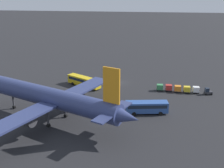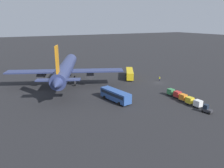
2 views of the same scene
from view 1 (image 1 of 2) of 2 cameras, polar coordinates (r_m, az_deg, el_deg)
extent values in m
plane|color=#232326|center=(96.69, 1.76, 0.29)|extent=(600.00, 600.00, 0.00)
cylinder|color=navy|center=(68.94, -12.54, -2.63)|extent=(37.36, 19.47, 4.70)
cone|color=navy|center=(57.47, 2.74, -6.67)|extent=(7.29, 6.29, 4.23)
cube|color=navy|center=(60.93, -18.45, -6.75)|extent=(11.58, 18.31, 0.44)
cube|color=navy|center=(75.90, -5.63, -0.70)|extent=(11.58, 18.31, 0.44)
cube|color=orange|center=(56.67, -0.12, -0.33)|extent=(3.69, 1.85, 7.53)
cube|color=navy|center=(58.60, 0.21, -5.61)|extent=(7.28, 12.31, 0.28)
cylinder|color=#38383D|center=(63.91, -17.19, -6.88)|extent=(5.28, 4.20, 2.59)
cylinder|color=#38383D|center=(75.14, -7.52, -2.21)|extent=(5.28, 4.20, 2.59)
cylinder|color=#38383D|center=(79.93, -19.39, -3.50)|extent=(0.50, 0.50, 3.76)
cylinder|color=black|center=(80.46, -19.28, -4.44)|extent=(1.02, 0.81, 0.90)
cylinder|color=#38383D|center=(67.38, -12.87, -7.11)|extent=(0.50, 0.50, 3.76)
cylinder|color=black|center=(68.01, -12.78, -8.20)|extent=(1.02, 0.81, 0.90)
cylinder|color=#38383D|center=(71.40, -9.48, -5.34)|extent=(0.50, 0.50, 3.76)
cylinder|color=black|center=(71.99, -9.42, -6.38)|extent=(1.02, 0.81, 0.90)
cube|color=gold|center=(92.83, -5.73, 0.59)|extent=(12.31, 8.73, 2.75)
cube|color=#192333|center=(92.68, -5.74, 0.87)|extent=(11.46, 8.25, 0.88)
cylinder|color=black|center=(95.04, -7.99, 0.09)|extent=(1.01, 0.77, 1.00)
cylinder|color=black|center=(96.83, -6.81, 0.50)|extent=(1.01, 0.77, 1.00)
cylinder|color=black|center=(89.73, -4.51, -0.93)|extent=(1.01, 0.77, 1.00)
cylinder|color=black|center=(91.63, -3.33, -0.48)|extent=(1.01, 0.77, 1.00)
cube|color=#2D5199|center=(73.25, 7.06, -4.62)|extent=(11.21, 4.72, 2.75)
cube|color=#192333|center=(73.06, 7.08, -4.28)|extent=(10.36, 4.60, 0.88)
cylinder|color=black|center=(72.02, 4.53, -6.11)|extent=(1.04, 0.47, 1.00)
cylinder|color=black|center=(74.67, 4.28, -5.16)|extent=(1.04, 0.47, 1.00)
cylinder|color=black|center=(73.07, 9.82, -5.96)|extent=(1.04, 0.47, 1.00)
cylinder|color=black|center=(75.68, 9.38, -5.03)|extent=(1.04, 0.47, 1.00)
cube|color=#333338|center=(90.60, 18.93, -1.64)|extent=(2.63, 1.82, 0.70)
cube|color=#192333|center=(90.14, 18.75, -1.12)|extent=(1.32, 1.39, 1.10)
cylinder|color=black|center=(89.79, 18.59, -2.03)|extent=(0.63, 0.35, 0.60)
cylinder|color=black|center=(90.99, 18.25, -1.72)|extent=(0.63, 0.35, 0.60)
cylinder|color=black|center=(90.47, 19.57, -1.98)|extent=(0.63, 0.35, 0.60)
cylinder|color=black|center=(91.65, 19.22, -1.67)|extent=(0.63, 0.35, 0.60)
cylinder|color=#1E1E2D|center=(98.61, 0.80, 0.94)|extent=(0.32, 0.32, 0.85)
cylinder|color=yellow|center=(98.38, 0.80, 1.35)|extent=(0.38, 0.38, 0.65)
sphere|color=tan|center=(98.25, 0.80, 1.60)|extent=(0.24, 0.24, 0.24)
cube|color=#38383D|center=(90.73, 16.64, -1.53)|extent=(2.06, 1.76, 0.10)
cube|color=silver|center=(90.44, 16.69, -1.03)|extent=(1.96, 1.68, 1.60)
cylinder|color=black|center=(90.07, 16.22, -1.80)|extent=(0.36, 0.13, 0.36)
cylinder|color=black|center=(91.25, 16.09, -1.52)|extent=(0.36, 0.13, 0.36)
cylinder|color=black|center=(90.37, 17.17, -1.83)|extent=(0.36, 0.13, 0.36)
cylinder|color=black|center=(91.54, 17.03, -1.54)|extent=(0.36, 0.13, 0.36)
cube|color=#38383D|center=(90.22, 14.92, -1.49)|extent=(2.06, 1.76, 0.10)
cube|color=gold|center=(89.94, 14.97, -0.98)|extent=(1.96, 1.68, 1.60)
cylinder|color=black|center=(89.59, 14.49, -1.75)|extent=(0.36, 0.13, 0.36)
cylinder|color=black|center=(90.77, 14.38, -1.47)|extent=(0.36, 0.13, 0.36)
cylinder|color=black|center=(89.83, 15.45, -1.78)|extent=(0.36, 0.13, 0.36)
cylinder|color=black|center=(91.02, 15.33, -1.50)|extent=(0.36, 0.13, 0.36)
cube|color=#38383D|center=(90.19, 13.17, -1.35)|extent=(2.06, 1.76, 0.10)
cube|color=orange|center=(89.91, 13.21, -0.84)|extent=(1.96, 1.68, 1.60)
cylinder|color=black|center=(89.58, 12.72, -1.61)|extent=(0.36, 0.13, 0.36)
cylinder|color=black|center=(90.77, 12.64, -1.33)|extent=(0.36, 0.13, 0.36)
cylinder|color=black|center=(89.78, 13.69, -1.64)|extent=(0.36, 0.13, 0.36)
cylinder|color=black|center=(90.97, 13.59, -1.36)|extent=(0.36, 0.13, 0.36)
cube|color=#38383D|center=(90.41, 11.41, -1.17)|extent=(2.06, 1.76, 0.10)
cube|color=#B72D28|center=(90.13, 11.44, -0.66)|extent=(1.96, 1.68, 1.60)
cylinder|color=black|center=(89.82, 10.95, -1.43)|extent=(0.36, 0.13, 0.36)
cylinder|color=black|center=(91.02, 10.89, -1.15)|extent=(0.36, 0.13, 0.36)
cylinder|color=black|center=(89.97, 11.92, -1.46)|extent=(0.36, 0.13, 0.36)
cylinder|color=black|center=(91.17, 11.84, -1.18)|extent=(0.36, 0.13, 0.36)
cube|color=#38383D|center=(90.22, 9.67, -1.10)|extent=(2.06, 1.76, 0.10)
cube|color=#38844C|center=(89.94, 9.70, -0.59)|extent=(1.96, 1.68, 1.60)
cylinder|color=black|center=(89.65, 9.20, -1.36)|extent=(0.36, 0.13, 0.36)
cylinder|color=black|center=(90.85, 9.16, -1.08)|extent=(0.36, 0.13, 0.36)
cylinder|color=black|center=(89.76, 10.16, -1.39)|extent=(0.36, 0.13, 0.36)
cylinder|color=black|center=(90.96, 10.11, -1.11)|extent=(0.36, 0.13, 0.36)
camera|label=2|loc=(64.78, 60.43, 1.51)|focal=35.00mm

